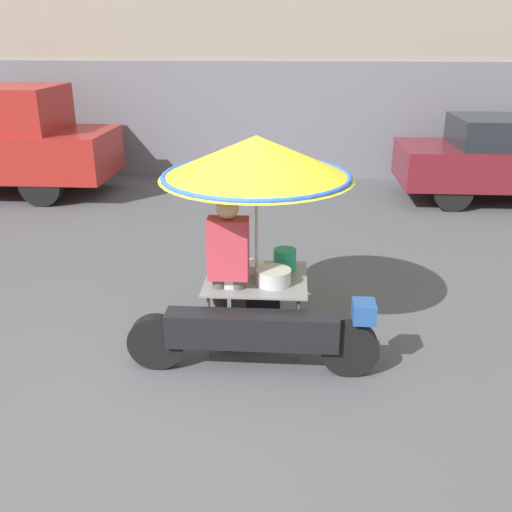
# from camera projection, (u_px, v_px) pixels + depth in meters

# --- Properties ---
(ground_plane) EXTENTS (36.00, 36.00, 0.00)m
(ground_plane) POSITION_uv_depth(u_px,v_px,m) (198.00, 397.00, 4.94)
(ground_plane) COLOR #4C4F54
(shopfront_building) EXTENTS (28.00, 2.06, 4.41)m
(shopfront_building) POSITION_uv_depth(u_px,v_px,m) (261.00, 69.00, 12.60)
(shopfront_building) COLOR gray
(shopfront_building) RESTS_ON ground
(vendor_motorcycle_cart) EXTENTS (2.31, 1.81, 2.08)m
(vendor_motorcycle_cart) POSITION_uv_depth(u_px,v_px,m) (257.00, 187.00, 5.25)
(vendor_motorcycle_cart) COLOR black
(vendor_motorcycle_cart) RESTS_ON ground
(vendor_person) EXTENTS (0.38, 0.22, 1.57)m
(vendor_person) POSITION_uv_depth(u_px,v_px,m) (228.00, 268.00, 5.37)
(vendor_person) COLOR #4C473D
(vendor_person) RESTS_ON ground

